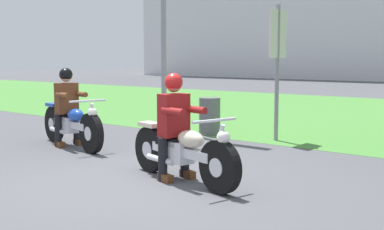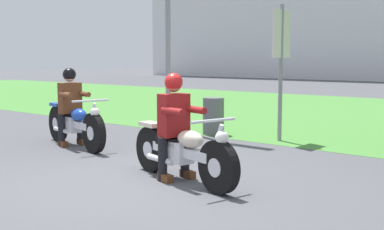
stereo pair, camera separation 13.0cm
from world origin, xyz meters
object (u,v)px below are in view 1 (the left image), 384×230
at_px(motorcycle_lead, 182,152).
at_px(rider_lead, 175,118).
at_px(trash_can, 210,116).
at_px(motorcycle_follow, 71,125).
at_px(rider_follow, 67,100).
at_px(sign_banner, 278,51).

xyz_separation_m(motorcycle_lead, rider_lead, (-0.16, 0.04, 0.43)).
relative_size(motorcycle_lead, trash_can, 2.68).
relative_size(motorcycle_lead, rider_lead, 1.49).
distance_m(motorcycle_follow, trash_can, 2.94).
xyz_separation_m(motorcycle_follow, trash_can, (1.02, 2.75, -0.02)).
bearing_deg(rider_lead, trash_can, 133.19).
distance_m(rider_follow, trash_can, 2.99).
xyz_separation_m(motorcycle_lead, trash_can, (-2.17, 3.43, -0.00)).
xyz_separation_m(rider_lead, motorcycle_follow, (-3.03, 0.64, -0.41)).
distance_m(motorcycle_lead, sign_banner, 3.93).
height_order(motorcycle_lead, trash_can, motorcycle_lead).
bearing_deg(trash_can, sign_banner, 7.79).
bearing_deg(motorcycle_follow, trash_can, 82.26).
xyz_separation_m(rider_follow, trash_can, (1.19, 2.71, -0.44)).
bearing_deg(rider_lead, rider_follow, -179.39).
bearing_deg(motorcycle_follow, motorcycle_lead, 0.61).
bearing_deg(sign_banner, rider_lead, -81.51).
relative_size(rider_lead, rider_follow, 0.99).
bearing_deg(rider_follow, motorcycle_lead, 0.54).
bearing_deg(motorcycle_lead, sign_banner, 113.53).
relative_size(rider_lead, trash_can, 1.80).
bearing_deg(rider_lead, motorcycle_lead, -0.84).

